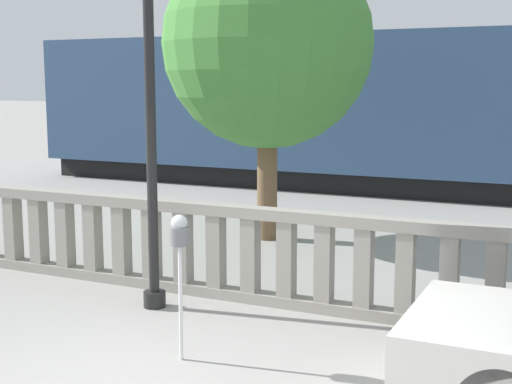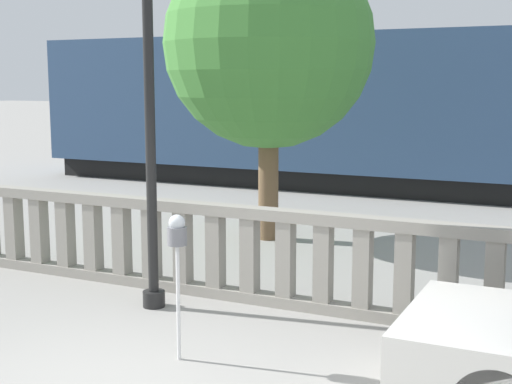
{
  "view_description": "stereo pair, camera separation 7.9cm",
  "coord_description": "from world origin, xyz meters",
  "px_view_note": "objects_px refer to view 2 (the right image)",
  "views": [
    {
      "loc": [
        3.82,
        -4.97,
        2.78
      ],
      "look_at": [
        -0.39,
        3.96,
        1.26
      ],
      "focal_mm": 50.0,
      "sensor_mm": 36.0,
      "label": 1
    },
    {
      "loc": [
        3.89,
        -4.94,
        2.78
      ],
      "look_at": [
        -0.39,
        3.96,
        1.26
      ],
      "focal_mm": 50.0,
      "sensor_mm": 36.0,
      "label": 2
    }
  ],
  "objects_px": {
    "lamppost": "(148,22)",
    "tree_left": "(269,44)",
    "train_near": "(404,110)",
    "parking_meter": "(177,241)"
  },
  "relations": [
    {
      "from": "lamppost",
      "to": "tree_left",
      "type": "bearing_deg",
      "value": 94.81
    },
    {
      "from": "lamppost",
      "to": "tree_left",
      "type": "distance_m",
      "value": 4.2
    },
    {
      "from": "lamppost",
      "to": "tree_left",
      "type": "relative_size",
      "value": 1.21
    },
    {
      "from": "parking_meter",
      "to": "tree_left",
      "type": "height_order",
      "value": "tree_left"
    },
    {
      "from": "parking_meter",
      "to": "tree_left",
      "type": "relative_size",
      "value": 0.28
    },
    {
      "from": "lamppost",
      "to": "train_near",
      "type": "distance_m",
      "value": 10.94
    },
    {
      "from": "train_near",
      "to": "parking_meter",
      "type": "bearing_deg",
      "value": -86.1
    },
    {
      "from": "tree_left",
      "to": "lamppost",
      "type": "bearing_deg",
      "value": -85.19
    },
    {
      "from": "parking_meter",
      "to": "tree_left",
      "type": "xyz_separation_m",
      "value": [
        -1.55,
        5.52,
        2.21
      ]
    },
    {
      "from": "tree_left",
      "to": "parking_meter",
      "type": "bearing_deg",
      "value": -74.33
    }
  ]
}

